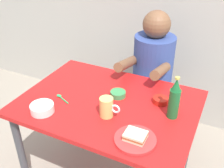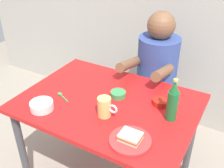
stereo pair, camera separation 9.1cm
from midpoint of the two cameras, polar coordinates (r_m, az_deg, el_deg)
dining_table at (r=1.72m, az=-2.26°, el=-6.32°), size 1.10×0.80×0.74m
stool at (r=2.34m, az=7.02°, el=-4.23°), size 0.34×0.34×0.45m
person_seated at (r=2.12m, az=7.63°, el=4.85°), size 0.33×0.56×0.72m
plate_orange at (r=1.39m, az=3.12°, el=-11.90°), size 0.22×0.22×0.01m
sandwich at (r=1.37m, az=3.15°, el=-11.13°), size 0.11×0.09×0.04m
beer_mug at (r=1.51m, az=-2.86°, el=-5.07°), size 0.13×0.08×0.12m
beer_bottle at (r=1.50m, az=11.64°, el=-3.33°), size 0.06×0.06×0.26m
sambal_bowl_red at (r=1.67m, az=8.90°, el=-3.47°), size 0.10×0.10×0.03m
rice_bowl_white at (r=1.63m, az=-16.42°, el=-5.00°), size 0.14×0.14×0.05m
dip_bowl_green at (r=1.71m, az=-0.23°, el=-2.12°), size 0.10×0.10×0.03m
spoon at (r=1.74m, az=-12.49°, el=-2.83°), size 0.12×0.06×0.01m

